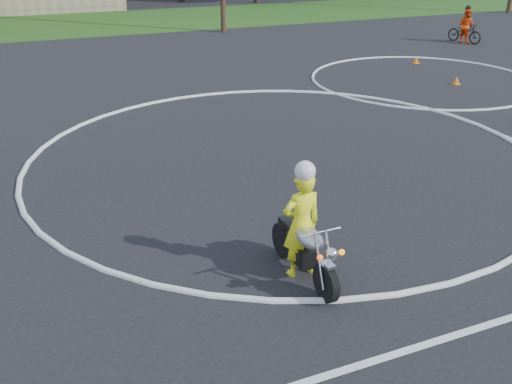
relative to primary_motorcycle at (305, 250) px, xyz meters
name	(u,v)px	position (x,y,z in m)	size (l,w,h in m)	color
ground	(348,205)	(1.99, 1.95, -0.50)	(120.00, 120.00, 0.00)	black
grass_strip	(110,22)	(1.99, 28.95, -0.49)	(120.00, 10.00, 0.02)	#1E4714
course_markings	(333,128)	(4.16, 6.30, -0.50)	(19.05, 19.05, 0.12)	silver
primary_motorcycle	(305,250)	(0.00, 0.00, 0.00)	(0.69, 1.97, 1.04)	black
rider_primary_grp	(302,221)	(0.00, 0.14, 0.42)	(0.65, 0.43, 1.92)	#F7FF1A
rider_second_grp	(465,30)	(16.66, 15.41, 0.11)	(1.07, 1.91, 1.75)	black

